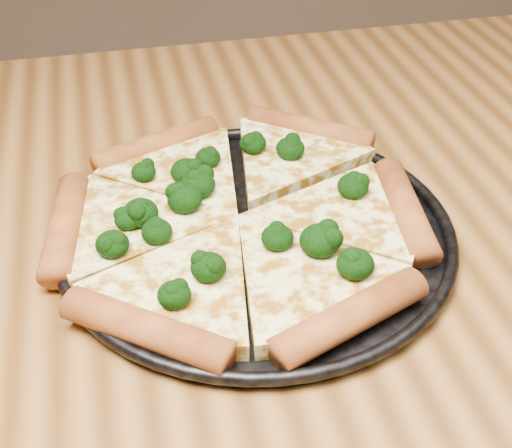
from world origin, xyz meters
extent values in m
cube|color=brown|center=(0.00, 0.00, 0.73)|extent=(1.20, 0.90, 0.04)
cube|color=brown|center=(0.54, 0.39, 0.35)|extent=(0.06, 0.06, 0.71)
cylinder|color=black|center=(0.09, 0.01, 0.75)|extent=(0.34, 0.34, 0.01)
torus|color=black|center=(0.09, 0.01, 0.76)|extent=(0.35, 0.35, 0.01)
cylinder|color=#AF5F2B|center=(0.19, 0.16, 0.77)|extent=(0.12, 0.11, 0.03)
cylinder|color=#AF5F2B|center=(0.02, 0.16, 0.77)|extent=(0.14, 0.08, 0.03)
cylinder|color=#AF5F2B|center=(-0.07, 0.04, 0.77)|extent=(0.05, 0.14, 0.03)
cylinder|color=#AF5F2B|center=(-0.01, -0.10, 0.77)|extent=(0.12, 0.11, 0.03)
cylinder|color=#AF5F2B|center=(0.14, -0.12, 0.77)|extent=(0.14, 0.08, 0.03)
cylinder|color=#AF5F2B|center=(0.23, 0.00, 0.77)|extent=(0.05, 0.14, 0.03)
ellipsoid|color=black|center=(0.00, 0.03, 0.78)|extent=(0.03, 0.03, 0.02)
ellipsoid|color=black|center=(0.10, -0.03, 0.78)|extent=(0.03, 0.03, 0.02)
ellipsoid|color=black|center=(0.05, 0.06, 0.78)|extent=(0.03, 0.03, 0.02)
ellipsoid|color=black|center=(0.04, 0.04, 0.78)|extent=(0.03, 0.03, 0.02)
ellipsoid|color=black|center=(0.07, 0.11, 0.78)|extent=(0.02, 0.02, 0.02)
ellipsoid|color=black|center=(0.05, 0.09, 0.78)|extent=(0.03, 0.03, 0.02)
ellipsoid|color=black|center=(0.01, -0.07, 0.78)|extent=(0.03, 0.03, 0.02)
ellipsoid|color=black|center=(0.04, -0.05, 0.78)|extent=(0.03, 0.03, 0.02)
ellipsoid|color=black|center=(0.01, 0.10, 0.78)|extent=(0.02, 0.02, 0.02)
ellipsoid|color=black|center=(0.01, 0.00, 0.78)|extent=(0.03, 0.03, 0.02)
ellipsoid|color=black|center=(-0.01, 0.03, 0.78)|extent=(0.02, 0.02, 0.02)
ellipsoid|color=black|center=(-0.03, 0.00, 0.78)|extent=(0.03, 0.03, 0.02)
ellipsoid|color=black|center=(0.12, 0.12, 0.78)|extent=(0.03, 0.03, 0.02)
ellipsoid|color=black|center=(0.19, 0.03, 0.78)|extent=(0.03, 0.03, 0.02)
ellipsoid|color=black|center=(0.15, 0.11, 0.78)|extent=(0.03, 0.03, 0.02)
ellipsoid|color=black|center=(0.13, -0.04, 0.78)|extent=(0.03, 0.03, 0.02)
ellipsoid|color=black|center=(0.14, -0.04, 0.78)|extent=(0.03, 0.03, 0.03)
ellipsoid|color=black|center=(0.15, -0.07, 0.78)|extent=(0.03, 0.03, 0.02)
camera|label=1|loc=(-0.01, -0.46, 1.13)|focal=49.34mm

